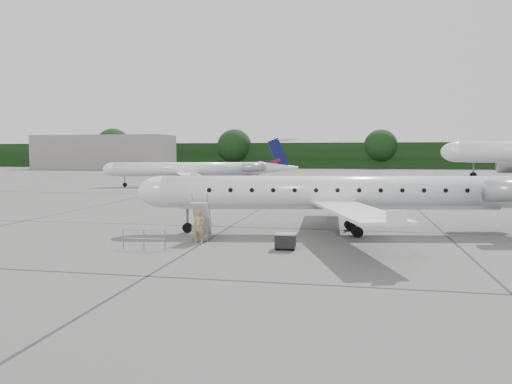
# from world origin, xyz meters

# --- Properties ---
(ground) EXTENTS (320.00, 320.00, 0.00)m
(ground) POSITION_xyz_m (0.00, 0.00, 0.00)
(ground) COLOR #565654
(ground) RESTS_ON ground
(treeline) EXTENTS (260.00, 4.00, 8.00)m
(treeline) POSITION_xyz_m (0.00, 130.00, 4.00)
(treeline) COLOR black
(treeline) RESTS_ON ground
(terminal_building) EXTENTS (40.00, 14.00, 10.00)m
(terminal_building) POSITION_xyz_m (-70.00, 110.00, 5.00)
(terminal_building) COLOR slate
(terminal_building) RESTS_ON ground
(main_regional_jet) EXTENTS (29.71, 23.60, 6.87)m
(main_regional_jet) POSITION_xyz_m (2.04, 2.96, 3.44)
(main_regional_jet) COLOR silver
(main_regional_jet) RESTS_ON ground
(airstair) EXTENTS (1.23, 2.40, 2.15)m
(airstair) POSITION_xyz_m (-5.33, -0.51, 1.08)
(airstair) COLOR silver
(airstair) RESTS_ON ground
(passenger) EXTENTS (0.67, 0.45, 1.80)m
(passenger) POSITION_xyz_m (-5.11, -1.78, 0.90)
(passenger) COLOR #968251
(passenger) RESTS_ON ground
(safety_railing) EXTENTS (2.20, 0.12, 1.00)m
(safety_railing) POSITION_xyz_m (-7.26, -4.03, 0.50)
(safety_railing) COLOR gray
(safety_railing) RESTS_ON ground
(baggage_cart) EXTENTS (1.05, 0.87, 0.88)m
(baggage_cart) POSITION_xyz_m (-0.33, -2.65, 0.44)
(baggage_cart) COLOR black
(baggage_cart) RESTS_ON ground
(bg_regional_left) EXTENTS (30.97, 26.21, 6.93)m
(bg_regional_left) POSITION_xyz_m (-20.45, 41.21, 3.46)
(bg_regional_left) COLOR silver
(bg_regional_left) RESTS_ON ground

